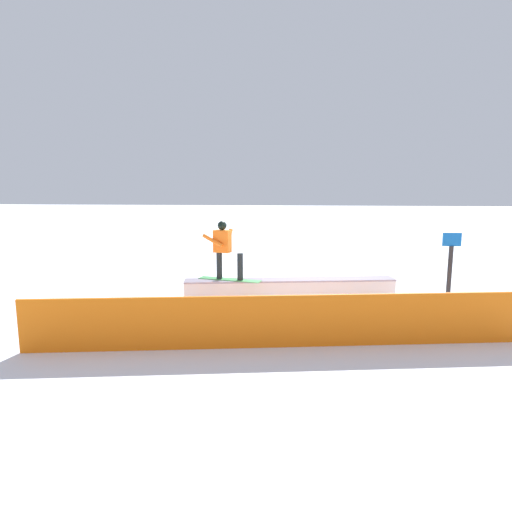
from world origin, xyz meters
TOP-DOWN VIEW (x-y plane):
  - ground_plane at (0.00, 0.00)m, footprint 120.00×120.00m
  - grind_box at (0.00, 0.00)m, footprint 5.22×1.33m
  - snowboarder at (1.61, 0.21)m, footprint 1.61×0.64m
  - safety_fence at (0.00, 3.14)m, footprint 9.01×1.54m
  - trail_marker at (-3.60, 0.52)m, footprint 0.40×0.10m

SIDE VIEW (x-z plane):
  - ground_plane at x=0.00m, z-range 0.00..0.00m
  - grind_box at x=0.00m, z-range -0.03..0.53m
  - safety_fence at x=0.00m, z-range 0.00..0.94m
  - trail_marker at x=-3.60m, z-range 0.07..1.87m
  - snowboarder at x=1.61m, z-range 0.61..2.06m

